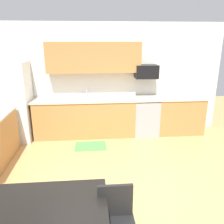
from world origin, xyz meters
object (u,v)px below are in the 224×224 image
Objects in this scene: dining_table at (37,214)px; microwave at (146,72)px; refrigerator at (13,102)px; oven_range at (145,116)px; chair_near_table at (116,220)px.

microwave is at bearing 62.24° from dining_table.
oven_range is (3.14, 0.08, -0.46)m from refrigerator.
dining_table is (-1.90, -3.50, 0.21)m from oven_range.
microwave is (3.14, 0.18, 0.64)m from refrigerator.
chair_near_table is (2.03, -3.40, -0.41)m from refrigerator.
refrigerator is 3.21m from microwave.
oven_range is 0.65× the size of dining_table.
refrigerator is 1.31× the size of dining_table.
dining_table is (-1.90, -3.60, -0.89)m from microwave.
microwave reaches higher than chair_near_table.
microwave is 0.39× the size of dining_table.
refrigerator is 3.98m from chair_near_table.
refrigerator is at bearing -176.72° from microwave.
refrigerator is 2.16× the size of chair_near_table.
chair_near_table is (-1.11, -3.58, -1.05)m from microwave.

